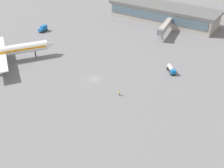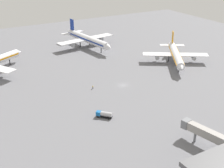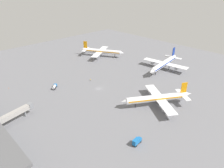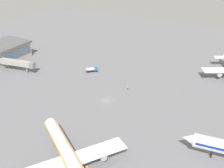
{
  "view_description": "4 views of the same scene",
  "coord_description": "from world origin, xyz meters",
  "px_view_note": "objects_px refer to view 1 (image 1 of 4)",
  "views": [
    {
      "loc": [
        -57.12,
        69.35,
        54.91
      ],
      "look_at": [
        -11.22,
        3.66,
        3.77
      ],
      "focal_mm": 42.36,
      "sensor_mm": 36.0,
      "label": 1
    },
    {
      "loc": [
        -73.91,
        -117.56,
        61.31
      ],
      "look_at": [
        -8.96,
        -4.95,
        4.43
      ],
      "focal_mm": 50.86,
      "sensor_mm": 36.0,
      "label": 2
    },
    {
      "loc": [
        100.76,
        -84.86,
        69.99
      ],
      "look_at": [
        4.89,
        8.38,
        2.51
      ],
      "focal_mm": 33.0,
      "sensor_mm": 36.0,
      "label": 3
    },
    {
      "loc": [
        92.16,
        55.69,
        64.31
      ],
      "look_at": [
        -3.73,
        0.87,
        7.0
      ],
      "focal_mm": 44.48,
      "sensor_mm": 36.0,
      "label": 4
    }
  ],
  "objects_px": {
    "fuel_truck": "(171,69)",
    "ground_crew_worker": "(120,93)",
    "airplane_at_gate": "(1,52)",
    "catering_truck": "(43,29)"
  },
  "relations": [
    {
      "from": "airplane_at_gate",
      "to": "fuel_truck",
      "type": "xyz_separation_m",
      "value": [
        -64.7,
        -34.39,
        -3.72
      ]
    },
    {
      "from": "fuel_truck",
      "to": "catering_truck",
      "type": "relative_size",
      "value": 1.03
    },
    {
      "from": "airplane_at_gate",
      "to": "catering_truck",
      "type": "bearing_deg",
      "value": 53.22
    },
    {
      "from": "airplane_at_gate",
      "to": "fuel_truck",
      "type": "bearing_deg",
      "value": -29.2
    },
    {
      "from": "fuel_truck",
      "to": "catering_truck",
      "type": "bearing_deg",
      "value": -133.51
    },
    {
      "from": "fuel_truck",
      "to": "ground_crew_worker",
      "type": "relative_size",
      "value": 3.55
    },
    {
      "from": "fuel_truck",
      "to": "ground_crew_worker",
      "type": "distance_m",
      "value": 27.59
    },
    {
      "from": "catering_truck",
      "to": "ground_crew_worker",
      "type": "distance_m",
      "value": 74.97
    },
    {
      "from": "ground_crew_worker",
      "to": "fuel_truck",
      "type": "bearing_deg",
      "value": -99.56
    },
    {
      "from": "fuel_truck",
      "to": "catering_truck",
      "type": "height_order",
      "value": "catering_truck"
    }
  ]
}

